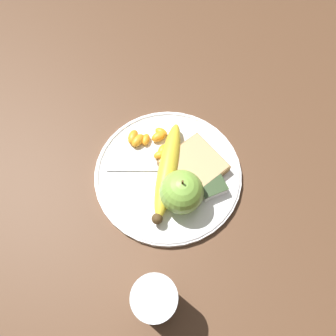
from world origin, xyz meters
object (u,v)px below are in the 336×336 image
(jam_packet, at_px, (212,187))
(plate, at_px, (168,173))
(bread_slice, at_px, (194,166))
(banana, at_px, (166,172))
(juice_glass, at_px, (155,301))
(fork, at_px, (167,168))
(apple, at_px, (183,192))

(jam_packet, bearing_deg, plate, -45.79)
(bread_slice, bearing_deg, jam_packet, 104.00)
(banana, bearing_deg, plate, -136.26)
(juice_glass, relative_size, banana, 0.59)
(banana, xyz_separation_m, fork, (-0.01, -0.01, -0.02))
(juice_glass, bearing_deg, apple, -127.07)
(fork, distance_m, jam_packet, 0.09)
(plate, distance_m, bread_slice, 0.05)
(banana, height_order, bread_slice, banana)
(juice_glass, relative_size, fork, 0.58)
(banana, distance_m, fork, 0.02)
(banana, bearing_deg, bread_slice, 174.45)
(banana, xyz_separation_m, jam_packet, (-0.07, 0.06, -0.01))
(plate, distance_m, juice_glass, 0.24)
(apple, distance_m, jam_packet, 0.07)
(banana, bearing_deg, juice_glass, 63.04)
(banana, distance_m, jam_packet, 0.09)
(apple, xyz_separation_m, banana, (0.01, -0.05, -0.02))
(juice_glass, bearing_deg, jam_packet, -139.78)
(apple, height_order, bread_slice, apple)
(fork, bearing_deg, jam_packet, -26.69)
(fork, bearing_deg, plate, -77.38)
(banana, relative_size, fork, 0.99)
(apple, bearing_deg, juice_glass, 52.93)
(bread_slice, xyz_separation_m, fork, (0.05, -0.02, -0.01))
(juice_glass, height_order, bread_slice, juice_glass)
(plate, height_order, juice_glass, juice_glass)
(apple, height_order, fork, apple)
(banana, bearing_deg, apple, 98.63)
(plate, distance_m, apple, 0.07)
(plate, xyz_separation_m, bread_slice, (-0.05, 0.01, 0.02))
(plate, relative_size, juice_glass, 2.57)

